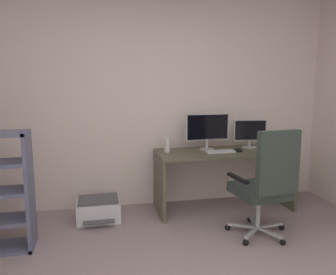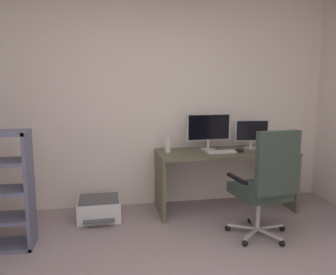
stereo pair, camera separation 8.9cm
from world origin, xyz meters
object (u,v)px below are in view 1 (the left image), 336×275
object	(u,v)px
monitor_secondary	(250,132)
computer_mouse	(238,150)
desk	(224,165)
monitor_main	(207,128)
printer	(99,209)
office_chair	(266,182)
keyboard	(220,151)
desktop_speaker	(167,145)

from	to	relation	value
monitor_secondary	computer_mouse	world-z (taller)	monitor_secondary
desk	computer_mouse	size ratio (longest dim) A/B	16.33
monitor_secondary	computer_mouse	distance (m)	0.36
monitor_main	printer	world-z (taller)	monitor_main
desk	office_chair	distance (m)	0.87
monitor_main	monitor_secondary	world-z (taller)	monitor_main
keyboard	computer_mouse	bearing A→B (deg)	-2.97
computer_mouse	office_chair	size ratio (longest dim) A/B	0.09
desk	office_chair	size ratio (longest dim) A/B	1.48
office_chair	printer	world-z (taller)	office_chair
desktop_speaker	office_chair	bearing A→B (deg)	-49.84
desk	office_chair	xyz separation A→B (m)	(0.09, -0.86, 0.03)
monitor_main	desktop_speaker	world-z (taller)	monitor_main
desk	monitor_secondary	xyz separation A→B (m)	(0.38, 0.12, 0.39)
computer_mouse	printer	distance (m)	1.76
desk	monitor_secondary	world-z (taller)	monitor_secondary
desk	keyboard	distance (m)	0.22
keyboard	printer	size ratio (longest dim) A/B	0.72
monitor_main	computer_mouse	size ratio (longest dim) A/B	5.58
keyboard	desktop_speaker	xyz separation A→B (m)	(-0.61, 0.15, 0.07)
office_chair	desktop_speaker	bearing A→B (deg)	130.16
printer	desk	bearing A→B (deg)	1.37
monitor_secondary	desk	bearing A→B (deg)	-163.01
desk	computer_mouse	world-z (taller)	computer_mouse
desk	computer_mouse	distance (m)	0.26
desk	desktop_speaker	xyz separation A→B (m)	(-0.69, 0.07, 0.27)
monitor_main	computer_mouse	distance (m)	0.45
desk	printer	bearing A→B (deg)	-178.63
desktop_speaker	keyboard	bearing A→B (deg)	-13.65
monitor_main	monitor_secondary	distance (m)	0.56
desk	monitor_secondary	size ratio (longest dim) A/B	3.86
computer_mouse	desk	bearing A→B (deg)	151.26
desk	keyboard	size ratio (longest dim) A/B	4.80
printer	keyboard	bearing A→B (deg)	-1.78
computer_mouse	office_chair	bearing A→B (deg)	-91.93
monitor_secondary	keyboard	size ratio (longest dim) A/B	1.24
monitor_main	printer	xyz separation A→B (m)	(-1.32, -0.15, -0.87)
desktop_speaker	monitor_main	bearing A→B (deg)	5.33
monitor_main	desktop_speaker	distance (m)	0.54
computer_mouse	printer	bearing A→B (deg)	-179.95
desk	printer	xyz separation A→B (m)	(-1.50, -0.04, -0.42)
monitor_secondary	monitor_main	bearing A→B (deg)	-179.99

